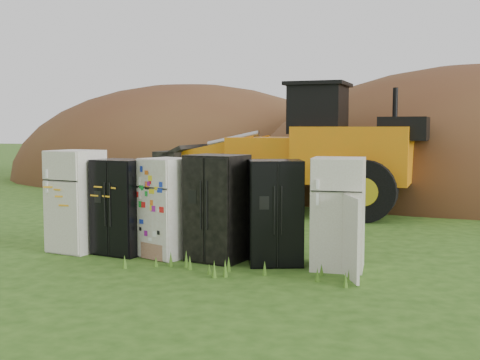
{
  "coord_description": "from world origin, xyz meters",
  "views": [
    {
      "loc": [
        3.59,
        -9.63,
        2.28
      ],
      "look_at": [
        0.11,
        2.0,
        1.21
      ],
      "focal_mm": 45.0,
      "sensor_mm": 36.0,
      "label": 1
    }
  ],
  "objects": [
    {
      "name": "fridge_black_right",
      "position": [
        1.32,
        0.01,
        0.87
      ],
      "size": [
        1.06,
        0.97,
        1.74
      ],
      "primitive_type": null,
      "rotation": [
        0.0,
        0.0,
        0.34
      ],
      "color": "black",
      "rests_on": "ground"
    },
    {
      "name": "fridge_dark_mid",
      "position": [
        0.3,
        0.01,
        0.91
      ],
      "size": [
        1.07,
        0.95,
        1.81
      ],
      "primitive_type": null,
      "rotation": [
        0.0,
        0.0,
        -0.23
      ],
      "color": "black",
      "rests_on": "ground"
    },
    {
      "name": "fridge_sticker",
      "position": [
        -0.62,
        0.02,
        0.87
      ],
      "size": [
        0.99,
        0.96,
        1.74
      ],
      "primitive_type": null,
      "rotation": [
        0.0,
        0.0,
        -0.4
      ],
      "color": "silver",
      "rests_on": "ground"
    },
    {
      "name": "ground",
      "position": [
        0.0,
        0.0,
        0.0
      ],
      "size": [
        120.0,
        120.0,
        0.0
      ],
      "primitive_type": "plane",
      "color": "#274A13",
      "rests_on": "ground"
    },
    {
      "name": "dirt_mound_left",
      "position": [
        -6.25,
        15.05,
        0.0
      ],
      "size": [
        15.98,
        11.99,
        8.28
      ],
      "primitive_type": "ellipsoid",
      "color": "#4F2A19",
      "rests_on": "ground"
    },
    {
      "name": "fridge_black_side",
      "position": [
        -1.51,
        0.02,
        0.85
      ],
      "size": [
        1.01,
        0.86,
        1.7
      ],
      "primitive_type": null,
      "rotation": [
        0.0,
        0.0,
        -0.2
      ],
      "color": "black",
      "rests_on": "ground"
    },
    {
      "name": "fridge_open_door",
      "position": [
        2.36,
        -0.02,
        0.9
      ],
      "size": [
        0.84,
        0.78,
        1.8
      ],
      "primitive_type": null,
      "rotation": [
        0.0,
        0.0,
        0.04
      ],
      "color": "silver",
      "rests_on": "ground"
    },
    {
      "name": "wheel_loader",
      "position": [
        0.14,
        6.28,
        1.72
      ],
      "size": [
        7.28,
        3.33,
        3.44
      ],
      "primitive_type": null,
      "rotation": [
        0.0,
        0.0,
        -0.06
      ],
      "color": "#CB760D",
      "rests_on": "ground"
    },
    {
      "name": "fridge_leftmost",
      "position": [
        -2.43,
        0.0,
        0.93
      ],
      "size": [
        0.95,
        0.92,
        1.86
      ],
      "primitive_type": null,
      "rotation": [
        0.0,
        0.0,
        -0.18
      ],
      "color": "silver",
      "rests_on": "ground"
    },
    {
      "name": "dirt_mound_right",
      "position": [
        5.55,
        11.87,
        0.0
      ],
      "size": [
        16.12,
        11.82,
        8.67
      ],
      "primitive_type": "ellipsoid",
      "color": "#4F2A19",
      "rests_on": "ground"
    }
  ]
}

